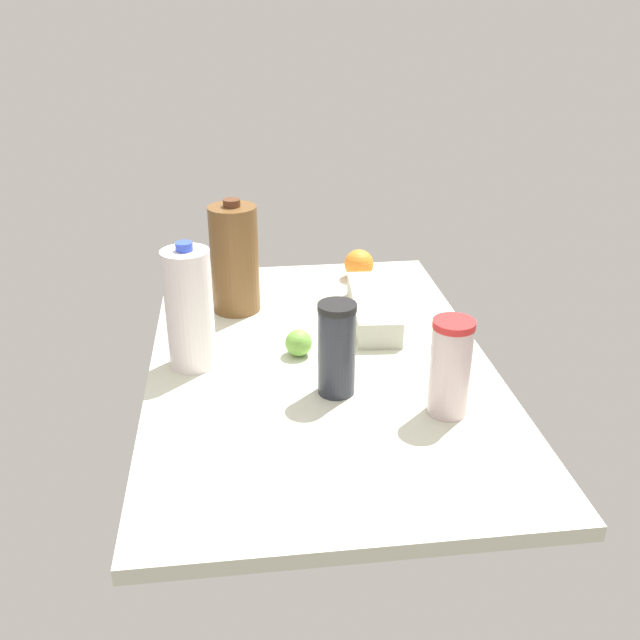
% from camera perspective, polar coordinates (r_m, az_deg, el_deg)
% --- Properties ---
extents(countertop, '(1.20, 0.76, 0.03)m').
position_cam_1_polar(countertop, '(1.62, 0.00, -3.68)').
color(countertop, beige).
rests_on(countertop, ground).
extents(milk_jug, '(0.10, 0.10, 0.29)m').
position_cam_1_polar(milk_jug, '(1.56, -10.41, 0.88)').
color(milk_jug, white).
rests_on(milk_jug, countertop).
extents(chocolate_milk_jug, '(0.12, 0.12, 0.29)m').
position_cam_1_polar(chocolate_milk_jug, '(1.82, -6.84, 4.87)').
color(chocolate_milk_jug, brown).
rests_on(chocolate_milk_jug, countertop).
extents(egg_carton, '(0.34, 0.13, 0.06)m').
position_cam_1_polar(egg_carton, '(1.80, 4.27, 0.98)').
color(egg_carton, beige).
rests_on(egg_carton, countertop).
extents(tumbler_cup, '(0.08, 0.08, 0.20)m').
position_cam_1_polar(tumbler_cup, '(1.40, 10.38, -3.76)').
color(tumbler_cup, beige).
rests_on(tumbler_cup, countertop).
extents(shaker_bottle, '(0.08, 0.08, 0.20)m').
position_cam_1_polar(shaker_bottle, '(1.45, 1.34, -2.33)').
color(shaker_bottle, '#282C35').
rests_on(shaker_bottle, countertop).
extents(orange_near_front, '(0.08, 0.08, 0.08)m').
position_cam_1_polar(orange_near_front, '(2.06, 3.13, 4.49)').
color(orange_near_front, orange).
rests_on(orange_near_front, countertop).
extents(lime_loose, '(0.06, 0.06, 0.06)m').
position_cam_1_polar(lime_loose, '(1.62, -1.73, -1.84)').
color(lime_loose, '#6FAB41').
rests_on(lime_loose, countertop).
extents(lemon_beside_bowl, '(0.08, 0.08, 0.08)m').
position_cam_1_polar(lemon_beside_bowl, '(1.97, -8.88, 3.10)').
color(lemon_beside_bowl, yellow).
rests_on(lemon_beside_bowl, countertop).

